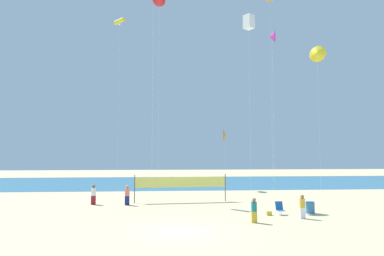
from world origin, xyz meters
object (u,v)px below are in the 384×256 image
at_px(folding_beach_chair, 280,208).
at_px(kite_yellow_delta, 317,54).
at_px(trash_barrel, 310,208).
at_px(volleyball_net, 181,183).
at_px(beachgoer_coral_shirt, 127,194).
at_px(kite_yellow_tube, 120,22).
at_px(kite_magenta_delta, 272,37).
at_px(kite_orange_delta, 225,136).
at_px(kite_white_box, 249,22).
at_px(beachgoer_mustard_shirt, 302,206).
at_px(beachgoer_teal_shirt, 254,209).
at_px(beachgoer_white_shirt, 93,194).
at_px(beach_handbag, 269,213).

height_order(folding_beach_chair, kite_yellow_delta, kite_yellow_delta).
height_order(trash_barrel, volleyball_net, volleyball_net).
relative_size(beachgoer_coral_shirt, kite_yellow_tube, 0.09).
xyz_separation_m(volleyball_net, kite_magenta_delta, (8.31, -0.38, 13.23)).
xyz_separation_m(beachgoer_coral_shirt, volleyball_net, (4.48, 1.35, 0.76)).
xyz_separation_m(kite_orange_delta, kite_white_box, (-0.11, -12.64, 8.71)).
distance_m(kite_orange_delta, kite_magenta_delta, 13.17).
relative_size(beachgoer_mustard_shirt, volleyball_net, 0.19).
bearing_deg(beachgoer_teal_shirt, volleyball_net, -138.25).
xyz_separation_m(kite_orange_delta, kite_yellow_tube, (-11.63, -5.31, 11.35)).
height_order(folding_beach_chair, kite_orange_delta, kite_orange_delta).
relative_size(volleyball_net, kite_magenta_delta, 0.52).
bearing_deg(kite_orange_delta, kite_magenta_delta, -73.49).
xyz_separation_m(folding_beach_chair, kite_orange_delta, (-1.26, 15.30, 5.73)).
distance_m(beachgoer_white_shirt, kite_magenta_delta, 20.99).
bearing_deg(kite_magenta_delta, beach_handbag, -111.68).
distance_m(beachgoer_coral_shirt, kite_magenta_delta, 18.98).
bearing_deg(beachgoer_mustard_shirt, beachgoer_teal_shirt, -156.70).
bearing_deg(beachgoer_mustard_shirt, kite_yellow_delta, 64.28).
relative_size(beachgoer_coral_shirt, trash_barrel, 2.01).
distance_m(beachgoer_coral_shirt, folding_beach_chair, 12.23).
bearing_deg(volleyball_net, folding_beach_chair, -42.44).
xyz_separation_m(trash_barrel, kite_yellow_tube, (-15.22, 9.70, 17.14)).
bearing_deg(kite_white_box, beachgoer_coral_shirt, 167.67).
xyz_separation_m(beachgoer_white_shirt, beach_handbag, (13.25, -5.51, -0.73)).
distance_m(beachgoer_teal_shirt, kite_magenta_delta, 16.78).
xyz_separation_m(beachgoer_white_shirt, kite_orange_delta, (12.83, 10.01, 5.32)).
relative_size(kite_orange_delta, kite_magenta_delta, 0.45).
height_order(kite_orange_delta, kite_magenta_delta, kite_magenta_delta).
relative_size(beachgoer_white_shirt, beach_handbag, 4.69).
xyz_separation_m(beachgoer_mustard_shirt, volleyball_net, (-7.78, 7.63, 0.80)).
height_order(beach_handbag, kite_yellow_delta, kite_yellow_delta).
relative_size(beachgoer_mustard_shirt, kite_white_box, 0.10).
bearing_deg(kite_yellow_tube, beachgoer_white_shirt, -104.20).
bearing_deg(kite_orange_delta, beachgoer_coral_shirt, -133.59).
height_order(volleyball_net, kite_yellow_tube, kite_yellow_tube).
bearing_deg(beachgoer_teal_shirt, beachgoer_white_shirt, -108.33).
height_order(beachgoer_white_shirt, kite_yellow_tube, kite_yellow_tube).
bearing_deg(kite_magenta_delta, beachgoer_white_shirt, -178.14).
xyz_separation_m(beachgoer_coral_shirt, kite_orange_delta, (9.98, 10.48, 5.32)).
distance_m(beachgoer_mustard_shirt, volleyball_net, 10.93).
bearing_deg(kite_orange_delta, kite_yellow_tube, -155.48).
height_order(beachgoer_white_shirt, trash_barrel, beachgoer_white_shirt).
bearing_deg(beachgoer_teal_shirt, beach_handbag, 159.15).
bearing_deg(kite_magenta_delta, folding_beach_chair, -105.06).
bearing_deg(folding_beach_chair, kite_magenta_delta, 53.92).
distance_m(beach_handbag, kite_white_box, 15.05).
relative_size(beach_handbag, kite_magenta_delta, 0.02).
bearing_deg(trash_barrel, beach_handbag, -170.65).
relative_size(kite_yellow_delta, kite_magenta_delta, 0.92).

